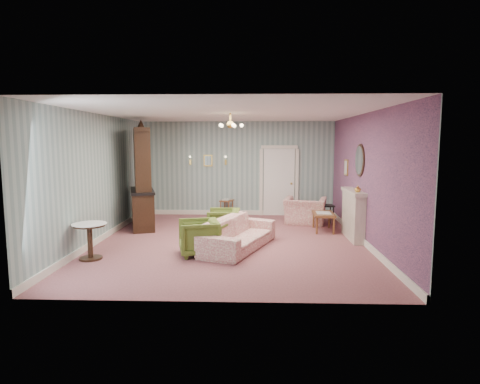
{
  "coord_description": "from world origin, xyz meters",
  "views": [
    {
      "loc": [
        0.53,
        -8.98,
        2.26
      ],
      "look_at": [
        0.2,
        0.4,
        1.1
      ],
      "focal_mm": 30.13,
      "sensor_mm": 36.0,
      "label": 1
    }
  ],
  "objects_px": {
    "olive_chair_a": "(199,236)",
    "side_table_black": "(326,215)",
    "dresser": "(142,175)",
    "fireplace": "(353,214)",
    "coffee_table": "(323,222)",
    "wingback_chair": "(305,206)",
    "olive_chair_c": "(224,222)",
    "pedestal_table": "(90,241)",
    "olive_chair_b": "(213,234)",
    "sofa_chintz": "(239,228)"
  },
  "relations": [
    {
      "from": "dresser",
      "to": "fireplace",
      "type": "relative_size",
      "value": 1.99
    },
    {
      "from": "dresser",
      "to": "fireplace",
      "type": "distance_m",
      "value": 5.49
    },
    {
      "from": "olive_chair_a",
      "to": "dresser",
      "type": "xyz_separation_m",
      "value": [
        -1.87,
        2.62,
        1.0
      ]
    },
    {
      "from": "olive_chair_a",
      "to": "sofa_chintz",
      "type": "distance_m",
      "value": 0.94
    },
    {
      "from": "side_table_black",
      "to": "coffee_table",
      "type": "bearing_deg",
      "value": -105.56
    },
    {
      "from": "olive_chair_c",
      "to": "dresser",
      "type": "height_order",
      "value": "dresser"
    },
    {
      "from": "fireplace",
      "to": "wingback_chair",
      "type": "bearing_deg",
      "value": 117.27
    },
    {
      "from": "olive_chair_b",
      "to": "wingback_chair",
      "type": "xyz_separation_m",
      "value": [
        2.29,
        2.82,
        0.15
      ]
    },
    {
      "from": "olive_chair_b",
      "to": "side_table_black",
      "type": "height_order",
      "value": "olive_chair_b"
    },
    {
      "from": "olive_chair_b",
      "to": "coffee_table",
      "type": "xyz_separation_m",
      "value": [
        2.64,
        1.9,
        -0.1
      ]
    },
    {
      "from": "olive_chair_a",
      "to": "pedestal_table",
      "type": "xyz_separation_m",
      "value": [
        -2.06,
        -0.39,
        -0.04
      ]
    },
    {
      "from": "dresser",
      "to": "side_table_black",
      "type": "bearing_deg",
      "value": -12.04
    },
    {
      "from": "coffee_table",
      "to": "pedestal_table",
      "type": "xyz_separation_m",
      "value": [
        -4.95,
        -2.7,
        0.12
      ]
    },
    {
      "from": "olive_chair_a",
      "to": "olive_chair_b",
      "type": "bearing_deg",
      "value": 135.31
    },
    {
      "from": "side_table_black",
      "to": "pedestal_table",
      "type": "relative_size",
      "value": 0.78
    },
    {
      "from": "olive_chair_a",
      "to": "dresser",
      "type": "bearing_deg",
      "value": -158.29
    },
    {
      "from": "olive_chair_b",
      "to": "coffee_table",
      "type": "height_order",
      "value": "olive_chair_b"
    },
    {
      "from": "olive_chair_b",
      "to": "fireplace",
      "type": "xyz_separation_m",
      "value": [
        3.19,
        1.07,
        0.25
      ]
    },
    {
      "from": "side_table_black",
      "to": "olive_chair_c",
      "type": "bearing_deg",
      "value": -150.29
    },
    {
      "from": "olive_chair_c",
      "to": "sofa_chintz",
      "type": "height_order",
      "value": "sofa_chintz"
    },
    {
      "from": "olive_chair_a",
      "to": "side_table_black",
      "type": "distance_m",
      "value": 4.39
    },
    {
      "from": "coffee_table",
      "to": "pedestal_table",
      "type": "distance_m",
      "value": 5.64
    },
    {
      "from": "olive_chair_c",
      "to": "dresser",
      "type": "distance_m",
      "value": 2.69
    },
    {
      "from": "side_table_black",
      "to": "wingback_chair",
      "type": "bearing_deg",
      "value": 166.64
    },
    {
      "from": "sofa_chintz",
      "to": "fireplace",
      "type": "height_order",
      "value": "fireplace"
    },
    {
      "from": "fireplace",
      "to": "pedestal_table",
      "type": "relative_size",
      "value": 1.96
    },
    {
      "from": "olive_chair_c",
      "to": "wingback_chair",
      "type": "distance_m",
      "value": 2.74
    },
    {
      "from": "fireplace",
      "to": "coffee_table",
      "type": "relative_size",
      "value": 1.52
    },
    {
      "from": "olive_chair_c",
      "to": "dresser",
      "type": "xyz_separation_m",
      "value": [
        -2.25,
        1.07,
        1.02
      ]
    },
    {
      "from": "olive_chair_a",
      "to": "pedestal_table",
      "type": "relative_size",
      "value": 1.1
    },
    {
      "from": "wingback_chair",
      "to": "coffee_table",
      "type": "bearing_deg",
      "value": 124.12
    },
    {
      "from": "olive_chair_b",
      "to": "fireplace",
      "type": "bearing_deg",
      "value": 128.07
    },
    {
      "from": "dresser",
      "to": "pedestal_table",
      "type": "distance_m",
      "value": 3.19
    },
    {
      "from": "olive_chair_a",
      "to": "coffee_table",
      "type": "relative_size",
      "value": 0.85
    },
    {
      "from": "pedestal_table",
      "to": "side_table_black",
      "type": "bearing_deg",
      "value": 34.0
    },
    {
      "from": "olive_chair_b",
      "to": "side_table_black",
      "type": "distance_m",
      "value": 3.93
    },
    {
      "from": "olive_chair_c",
      "to": "fireplace",
      "type": "distance_m",
      "value": 3.06
    },
    {
      "from": "dresser",
      "to": "olive_chair_a",
      "type": "bearing_deg",
      "value": -72.08
    },
    {
      "from": "fireplace",
      "to": "coffee_table",
      "type": "xyz_separation_m",
      "value": [
        -0.55,
        0.82,
        -0.34
      ]
    },
    {
      "from": "olive_chair_c",
      "to": "side_table_black",
      "type": "bearing_deg",
      "value": 120.01
    },
    {
      "from": "olive_chair_c",
      "to": "wingback_chair",
      "type": "relative_size",
      "value": 0.68
    },
    {
      "from": "olive_chair_a",
      "to": "olive_chair_b",
      "type": "xyz_separation_m",
      "value": [
        0.25,
        0.41,
        -0.06
      ]
    },
    {
      "from": "olive_chair_b",
      "to": "fireplace",
      "type": "relative_size",
      "value": 0.47
    },
    {
      "from": "olive_chair_c",
      "to": "pedestal_table",
      "type": "bearing_deg",
      "value": -51.38
    },
    {
      "from": "olive_chair_c",
      "to": "sofa_chintz",
      "type": "bearing_deg",
      "value": 21.55
    },
    {
      "from": "fireplace",
      "to": "side_table_black",
      "type": "xyz_separation_m",
      "value": [
        -0.33,
        1.61,
        -0.3
      ]
    },
    {
      "from": "olive_chair_c",
      "to": "wingback_chair",
      "type": "bearing_deg",
      "value": 128.4
    },
    {
      "from": "olive_chair_c",
      "to": "side_table_black",
      "type": "height_order",
      "value": "olive_chair_c"
    },
    {
      "from": "olive_chair_a",
      "to": "sofa_chintz",
      "type": "relative_size",
      "value": 0.35
    },
    {
      "from": "olive_chair_a",
      "to": "olive_chair_c",
      "type": "xyz_separation_m",
      "value": [
        0.38,
        1.54,
        -0.02
      ]
    }
  ]
}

